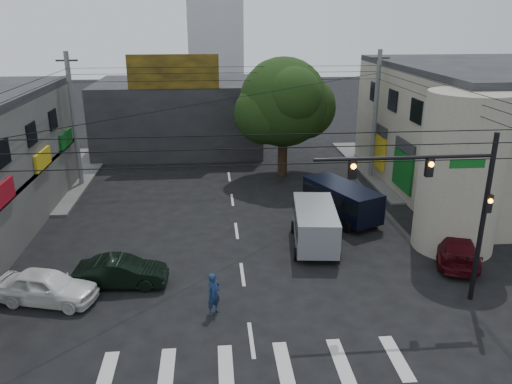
{
  "coord_description": "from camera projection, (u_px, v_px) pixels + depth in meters",
  "views": [
    {
      "loc": [
        -1.26,
        -18.54,
        11.34
      ],
      "look_at": [
        0.82,
        4.0,
        3.34
      ],
      "focal_mm": 35.0,
      "sensor_mm": 36.0,
      "label": 1
    }
  ],
  "objects": [
    {
      "name": "building_far",
      "position": [
        179.0,
        115.0,
        44.35
      ],
      "size": [
        14.0,
        10.0,
        6.0
      ],
      "primitive_type": "cube",
      "color": "#232326",
      "rests_on": "ground"
    },
    {
      "name": "maroon_sedan",
      "position": [
        456.0,
        247.0,
        24.33
      ],
      "size": [
        5.01,
        5.99,
        1.38
      ],
      "primitive_type": "imported",
      "rotation": [
        0.0,
        0.0,
        2.79
      ],
      "color": "#3E080E",
      "rests_on": "ground"
    },
    {
      "name": "traffic_gantry",
      "position": [
        447.0,
        193.0,
        19.42
      ],
      "size": [
        7.1,
        0.35,
        7.2
      ],
      "color": "black",
      "rests_on": "ground"
    },
    {
      "name": "building_right",
      "position": [
        496.0,
        131.0,
        33.72
      ],
      "size": [
        14.0,
        18.0,
        8.0
      ],
      "primitive_type": "cube",
      "color": "gray",
      "rests_on": "ground"
    },
    {
      "name": "silver_minivan",
      "position": [
        315.0,
        227.0,
        25.75
      ],
      "size": [
        5.35,
        3.19,
        2.1
      ],
      "primitive_type": null,
      "rotation": [
        0.0,
        0.0,
        1.45
      ],
      "color": "#929399",
      "rests_on": "ground"
    },
    {
      "name": "sidewalk_far_right",
      "position": [
        454.0,
        166.0,
        39.73
      ],
      "size": [
        16.0,
        16.0,
        0.15
      ],
      "primitive_type": "cube",
      "color": "#514F4C",
      "rests_on": "ground"
    },
    {
      "name": "traffic_officer",
      "position": [
        214.0,
        294.0,
        19.88
      ],
      "size": [
        1.06,
        1.06,
        1.76
      ],
      "primitive_type": "imported",
      "rotation": [
        0.0,
        0.0,
        0.72
      ],
      "color": "#162A4D",
      "rests_on": "ground"
    },
    {
      "name": "utility_pole_far_right",
      "position": [
        375.0,
        116.0,
        35.69
      ],
      "size": [
        0.32,
        0.32,
        9.2
      ],
      "primitive_type": "cylinder",
      "color": "#59595B",
      "rests_on": "ground"
    },
    {
      "name": "corner_column",
      "position": [
        461.0,
        173.0,
        24.67
      ],
      "size": [
        4.0,
        4.0,
        8.0
      ],
      "primitive_type": "cylinder",
      "color": "gray",
      "rests_on": "ground"
    },
    {
      "name": "navy_van",
      "position": [
        341.0,
        202.0,
        29.23
      ],
      "size": [
        6.65,
        5.83,
        2.07
      ],
      "primitive_type": null,
      "rotation": [
        0.0,
        0.0,
        1.99
      ],
      "color": "black",
      "rests_on": "ground"
    },
    {
      "name": "street_tree",
      "position": [
        283.0,
        103.0,
        35.77
      ],
      "size": [
        6.4,
        6.4,
        8.7
      ],
      "color": "black",
      "rests_on": "ground"
    },
    {
      "name": "ground",
      "position": [
        246.0,
        297.0,
        21.29
      ],
      "size": [
        160.0,
        160.0,
        0.0
      ],
      "primitive_type": "plane",
      "color": "black",
      "rests_on": "ground"
    },
    {
      "name": "white_compact",
      "position": [
        47.0,
        287.0,
        20.72
      ],
      "size": [
        3.81,
        5.05,
        1.43
      ],
      "primitive_type": "imported",
      "rotation": [
        0.0,
        0.0,
        1.31
      ],
      "color": "white",
      "rests_on": "ground"
    },
    {
      "name": "utility_pole_far_left",
      "position": [
        74.0,
        121.0,
        33.87
      ],
      "size": [
        0.32,
        0.32,
        9.2
      ],
      "primitive_type": "cylinder",
      "color": "#59595B",
      "rests_on": "ground"
    },
    {
      "name": "billboard",
      "position": [
        173.0,
        72.0,
        38.32
      ],
      "size": [
        7.0,
        0.3,
        2.6
      ],
      "primitive_type": "cube",
      "color": "olive",
      "rests_on": "building_far"
    },
    {
      "name": "dark_sedan",
      "position": [
        121.0,
        272.0,
        22.03
      ],
      "size": [
        1.93,
        4.18,
        1.32
      ],
      "primitive_type": "imported",
      "rotation": [
        0.0,
        0.0,
        1.5
      ],
      "color": "black",
      "rests_on": "ground"
    }
  ]
}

